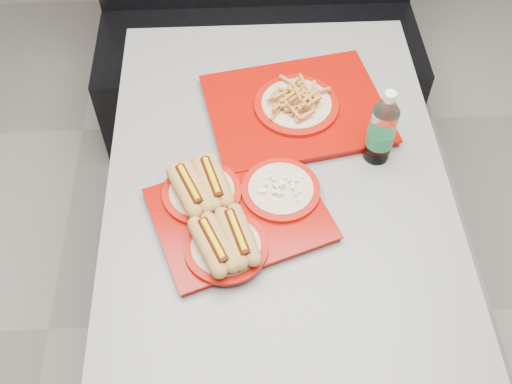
{
  "coord_description": "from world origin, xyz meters",
  "views": [
    {
      "loc": [
        -0.1,
        -0.92,
        2.0
      ],
      "look_at": [
        -0.06,
        -0.05,
        0.83
      ],
      "focal_mm": 42.0,
      "sensor_mm": 36.0,
      "label": 1
    }
  ],
  "objects_px": {
    "booth_bench": "(258,34)",
    "diner_table": "(278,230)",
    "tray_far": "(296,107)",
    "water_bottle": "(382,130)",
    "tray_near": "(232,211)"
  },
  "relations": [
    {
      "from": "booth_bench",
      "to": "water_bottle",
      "type": "distance_m",
      "value": 1.1
    },
    {
      "from": "tray_near",
      "to": "diner_table",
      "type": "bearing_deg",
      "value": 28.86
    },
    {
      "from": "diner_table",
      "to": "tray_far",
      "type": "distance_m",
      "value": 0.36
    },
    {
      "from": "diner_table",
      "to": "water_bottle",
      "type": "height_order",
      "value": "water_bottle"
    },
    {
      "from": "tray_far",
      "to": "tray_near",
      "type": "bearing_deg",
      "value": -117.97
    },
    {
      "from": "diner_table",
      "to": "water_bottle",
      "type": "bearing_deg",
      "value": 24.23
    },
    {
      "from": "booth_bench",
      "to": "diner_table",
      "type": "bearing_deg",
      "value": -90.0
    },
    {
      "from": "diner_table",
      "to": "tray_near",
      "type": "height_order",
      "value": "tray_near"
    },
    {
      "from": "tray_far",
      "to": "water_bottle",
      "type": "height_order",
      "value": "water_bottle"
    },
    {
      "from": "tray_far",
      "to": "booth_bench",
      "type": "bearing_deg",
      "value": 94.82
    },
    {
      "from": "diner_table",
      "to": "booth_bench",
      "type": "relative_size",
      "value": 1.05
    },
    {
      "from": "tray_near",
      "to": "water_bottle",
      "type": "distance_m",
      "value": 0.44
    },
    {
      "from": "tray_far",
      "to": "water_bottle",
      "type": "distance_m",
      "value": 0.27
    },
    {
      "from": "tray_far",
      "to": "water_bottle",
      "type": "relative_size",
      "value": 2.39
    },
    {
      "from": "booth_bench",
      "to": "water_bottle",
      "type": "xyz_separation_m",
      "value": [
        0.27,
        -0.97,
        0.45
      ]
    }
  ]
}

